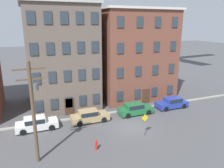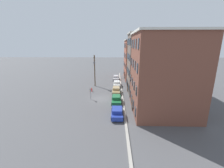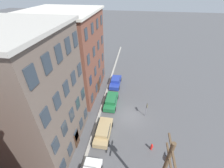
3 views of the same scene
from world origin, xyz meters
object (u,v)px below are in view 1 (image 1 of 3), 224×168
at_px(car_blue, 172,102).
at_px(fire_hydrant, 96,145).
at_px(utility_pole, 33,108).
at_px(car_green, 135,109).
at_px(car_white, 36,123).
at_px(car_tan, 89,116).
at_px(caution_sign, 145,121).

distance_m(car_blue, fire_hydrant, 14.21).
distance_m(utility_pole, fire_hydrant, 6.63).
relative_size(car_green, fire_hydrant, 4.58).
relative_size(car_green, car_blue, 1.00).
xyz_separation_m(car_white, car_blue, (17.71, -0.09, 0.00)).
height_order(car_blue, fire_hydrant, car_blue).
height_order(car_green, utility_pole, utility_pole).
bearing_deg(car_white, car_green, -0.94).
xyz_separation_m(car_green, car_blue, (5.75, 0.10, 0.00)).
xyz_separation_m(car_white, car_green, (11.95, -0.20, 0.00)).
xyz_separation_m(car_green, utility_pole, (-12.12, -5.87, 4.05)).
xyz_separation_m(utility_pole, fire_hydrant, (5.04, -0.13, -4.31)).
bearing_deg(car_tan, utility_pole, -136.14).
height_order(car_white, car_tan, same).
height_order(car_white, caution_sign, caution_sign).
bearing_deg(car_green, car_tan, -179.89).
height_order(caution_sign, utility_pole, utility_pole).
distance_m(car_tan, fire_hydrant, 6.09).
bearing_deg(caution_sign, car_blue, 36.44).
distance_m(car_green, fire_hydrant, 9.29).
bearing_deg(car_blue, car_tan, -179.44).
relative_size(car_white, car_green, 1.00).
bearing_deg(caution_sign, car_white, 151.20).
xyz_separation_m(car_white, fire_hydrant, (4.87, -6.19, -0.27)).
relative_size(car_blue, fire_hydrant, 4.58).
bearing_deg(car_blue, caution_sign, -143.56).
bearing_deg(car_green, caution_sign, -107.73).
height_order(car_green, fire_hydrant, car_green).
bearing_deg(caution_sign, utility_pole, -177.54).
height_order(car_tan, utility_pole, utility_pole).
bearing_deg(caution_sign, car_tan, 128.42).
distance_m(car_white, car_blue, 17.71).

